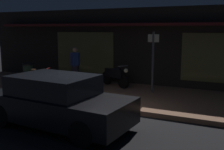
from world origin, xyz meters
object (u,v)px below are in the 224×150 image
(trash_bin, at_px, (28,73))
(person_photographer, at_px, (75,65))
(motorcycle, at_px, (115,75))
(parked_car_far, at_px, (57,101))
(sign_post, at_px, (153,58))
(bicycle_parked, at_px, (39,81))

(trash_bin, bearing_deg, person_photographer, 23.00)
(motorcycle, height_order, trash_bin, motorcycle)
(parked_car_far, bearing_deg, sign_post, 73.57)
(bicycle_parked, relative_size, person_photographer, 0.99)
(parked_car_far, bearing_deg, bicycle_parked, 136.89)
(motorcycle, relative_size, trash_bin, 1.72)
(motorcycle, relative_size, sign_post, 0.67)
(person_photographer, height_order, parked_car_far, person_photographer)
(person_photographer, xyz_separation_m, trash_bin, (-2.06, -0.88, -0.41))
(person_photographer, bearing_deg, sign_post, -3.35)
(motorcycle, height_order, sign_post, sign_post)
(motorcycle, xyz_separation_m, sign_post, (1.83, -0.42, 0.86))
(bicycle_parked, xyz_separation_m, sign_post, (4.43, 1.54, 1.00))
(trash_bin, height_order, parked_car_far, parked_car_far)
(trash_bin, bearing_deg, motorcycle, 14.98)
(person_photographer, relative_size, trash_bin, 1.80)
(bicycle_parked, bearing_deg, sign_post, 19.21)
(sign_post, xyz_separation_m, parked_car_far, (-1.31, -4.46, -0.81))
(person_photographer, height_order, trash_bin, person_photographer)
(bicycle_parked, relative_size, trash_bin, 1.77)
(sign_post, bearing_deg, trash_bin, -173.61)
(bicycle_parked, bearing_deg, motorcycle, 37.03)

